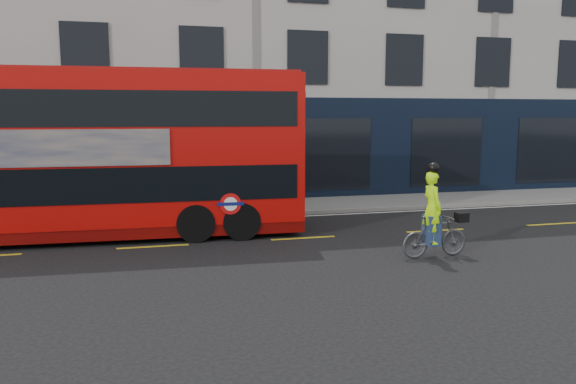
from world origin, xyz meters
name	(u,v)px	position (x,y,z in m)	size (l,w,h in m)	color
ground	(320,251)	(0.00, 0.00, 0.00)	(120.00, 120.00, 0.00)	black
pavement	(265,207)	(0.00, 6.50, 0.06)	(60.00, 3.00, 0.12)	slate
kerb	(274,214)	(0.00, 5.00, 0.07)	(60.00, 0.12, 0.13)	gray
building_terrace	(234,22)	(0.00, 12.94, 7.49)	(50.00, 10.07, 15.00)	#B4B1A9
road_edge_line	(277,217)	(0.00, 4.70, 0.00)	(58.00, 0.10, 0.01)	silver
lane_dashes	(303,238)	(0.00, 1.50, 0.00)	(58.00, 0.12, 0.01)	gold
bus	(95,153)	(-5.43, 3.02, 2.32)	(11.33, 3.00, 4.53)	#B00907
cyclist	(434,226)	(2.42, -1.25, 0.76)	(1.70, 0.63, 2.26)	#46484B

